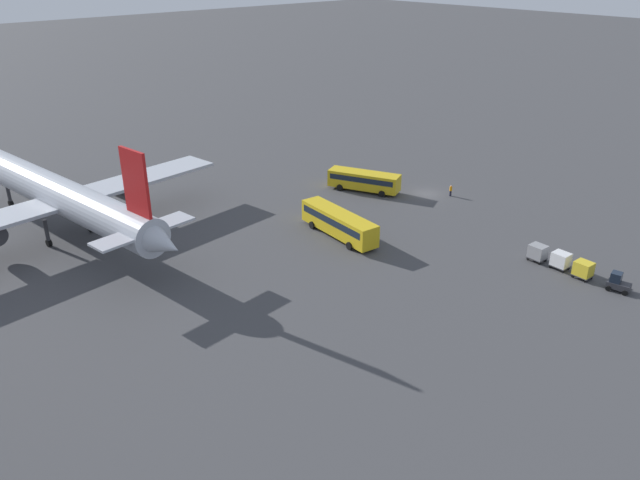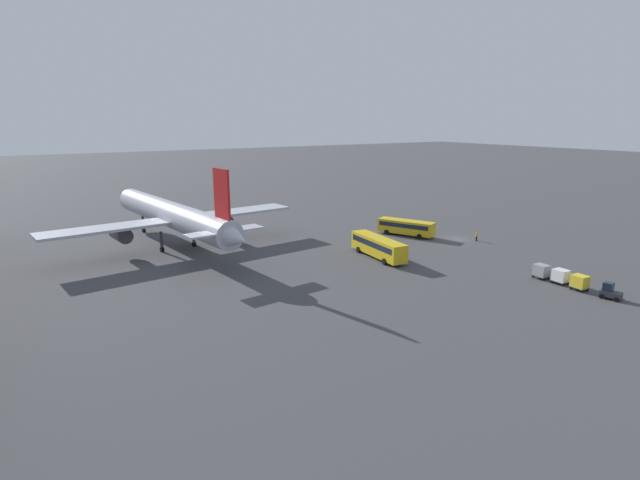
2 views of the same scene
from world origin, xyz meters
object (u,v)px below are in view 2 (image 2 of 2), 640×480
object	(u,v)px
worker_person	(477,236)
cargo_cart_yellow	(580,282)
shuttle_bus_near	(406,226)
shuttle_bus_far	(378,246)
cargo_cart_grey	(541,271)
airplane	(173,216)
baggage_tug	(610,292)
cargo_cart_white	(561,276)

from	to	relation	value
worker_person	cargo_cart_yellow	world-z (taller)	cargo_cart_yellow
cargo_cart_yellow	shuttle_bus_near	bearing A→B (deg)	-3.30
shuttle_bus_far	cargo_cart_grey	world-z (taller)	shuttle_bus_far
worker_person	airplane	bearing A→B (deg)	62.97
baggage_tug	worker_person	distance (m)	31.74
baggage_tug	cargo_cart_yellow	distance (m)	3.92
airplane	cargo_cart_yellow	world-z (taller)	airplane
cargo_cart_grey	cargo_cart_white	bearing A→B (deg)	-177.42
shuttle_bus_near	baggage_tug	bearing A→B (deg)	153.57
shuttle_bus_far	baggage_tug	size ratio (longest dim) A/B	5.06
shuttle_bus_near	cargo_cart_grey	world-z (taller)	shuttle_bus_near
shuttle_bus_far	cargo_cart_grey	bearing A→B (deg)	-143.09
shuttle_bus_far	cargo_cart_white	bearing A→B (deg)	-145.96
shuttle_bus_far	worker_person	bearing A→B (deg)	-86.09
shuttle_bus_near	worker_person	world-z (taller)	shuttle_bus_near
shuttle_bus_near	cargo_cart_grey	xyz separation A→B (m)	(-30.88, 1.96, -0.62)
cargo_cart_yellow	cargo_cart_white	size ratio (longest dim) A/B	1.00
airplane	cargo_cart_white	xyz separation A→B (m)	(-48.44, -39.32, -4.59)
shuttle_bus_far	cargo_cart_yellow	xyz separation A→B (m)	(-27.10, -12.50, -0.80)
cargo_cart_yellow	baggage_tug	bearing A→B (deg)	-177.19
airplane	baggage_tug	xyz separation A→B (m)	(-55.25, -39.22, -4.84)
worker_person	cargo_cart_yellow	xyz separation A→B (m)	(-26.20, 10.25, 0.32)
cargo_cart_white	shuttle_bus_near	bearing A→B (deg)	-3.10
worker_person	cargo_cart_grey	size ratio (longest dim) A/B	0.84
shuttle_bus_far	cargo_cart_white	distance (m)	27.38
shuttle_bus_far	cargo_cart_white	world-z (taller)	shuttle_bus_far
baggage_tug	cargo_cart_yellow	xyz separation A→B (m)	(3.91, 0.19, 0.25)
worker_person	cargo_cart_grey	world-z (taller)	cargo_cart_grey
worker_person	cargo_cart_grey	distance (m)	22.75
baggage_tug	cargo_cart_white	bearing A→B (deg)	-11.91
airplane	cargo_cart_yellow	bearing A→B (deg)	-149.09
cargo_cart_white	cargo_cart_grey	xyz separation A→B (m)	(2.90, 0.13, 0.00)
shuttle_bus_far	baggage_tug	world-z (taller)	shuttle_bus_far
shuttle_bus_near	cargo_cart_grey	bearing A→B (deg)	152.65
shuttle_bus_near	baggage_tug	distance (m)	40.65
baggage_tug	worker_person	bearing A→B (deg)	-29.55
shuttle_bus_far	shuttle_bus_near	bearing A→B (deg)	-50.58
worker_person	cargo_cart_yellow	distance (m)	28.14
worker_person	cargo_cart_white	xyz separation A→B (m)	(-23.30, 9.96, 0.32)
shuttle_bus_near	cargo_cart_grey	distance (m)	30.94
shuttle_bus_near	cargo_cart_yellow	size ratio (longest dim) A/B	5.45
airplane	cargo_cart_grey	size ratio (longest dim) A/B	24.48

